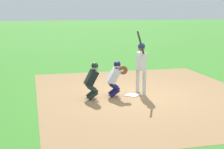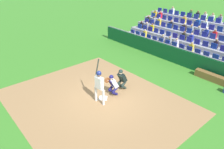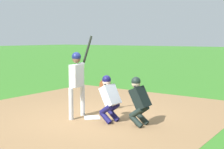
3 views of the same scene
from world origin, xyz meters
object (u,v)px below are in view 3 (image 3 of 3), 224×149
at_px(batter_at_plate, 77,77).
at_px(home_plate_marker, 92,117).
at_px(catcher_crouching, 109,96).
at_px(home_plate_umpire, 139,99).

bearing_deg(batter_at_plate, home_plate_marker, -63.05).
relative_size(home_plate_marker, batter_at_plate, 0.19).
distance_m(batter_at_plate, catcher_crouching, 1.10).
bearing_deg(catcher_crouching, home_plate_marker, 86.64).
xyz_separation_m(home_plate_marker, batter_at_plate, (-0.19, 0.37, 1.14)).
bearing_deg(home_plate_marker, batter_at_plate, 116.95).
distance_m(batter_at_plate, home_plate_umpire, 1.91).
bearing_deg(home_plate_umpire, home_plate_marker, 94.86).
height_order(home_plate_marker, batter_at_plate, batter_at_plate).
relative_size(batter_at_plate, home_plate_umpire, 1.81).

